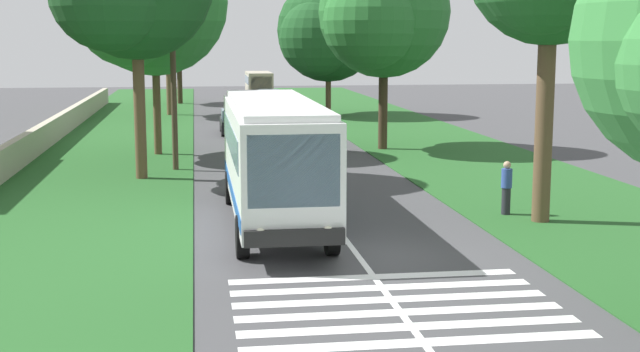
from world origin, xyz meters
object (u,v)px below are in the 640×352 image
(trailing_car_2, at_px, (282,108))
(roadside_tree_left_1, at_px, (165,4))
(roadside_tree_left_2, at_px, (177,37))
(roadside_tree_right_0, at_px, (325,33))
(trailing_car_1, at_px, (236,122))
(roadside_tree_left_3, at_px, (149,6))
(coach_bus, at_px, (273,153))
(pedestrian, at_px, (506,187))
(roadside_tree_right_3, at_px, (380,16))
(trailing_car_0, at_px, (303,131))
(trailing_minibus_0, at_px, (259,83))
(utility_pole, at_px, (173,71))
(trailing_car_3, at_px, (269,99))

(trailing_car_2, relative_size, roadside_tree_left_1, 0.37)
(roadside_tree_left_2, distance_m, roadside_tree_right_0, 16.96)
(trailing_car_1, bearing_deg, roadside_tree_left_3, 153.96)
(trailing_car_2, height_order, roadside_tree_left_1, roadside_tree_left_1)
(coach_bus, relative_size, pedestrian, 6.60)
(roadside_tree_right_0, relative_size, roadside_tree_right_3, 0.97)
(roadside_tree_left_2, bearing_deg, roadside_tree_left_1, 176.74)
(trailing_car_2, height_order, roadside_tree_right_3, roadside_tree_right_3)
(roadside_tree_left_3, bearing_deg, trailing_car_0, -64.98)
(roadside_tree_left_3, bearing_deg, pedestrian, -143.96)
(trailing_car_2, relative_size, roadside_tree_left_2, 0.52)
(trailing_car_1, relative_size, trailing_minibus_0, 0.72)
(trailing_car_1, distance_m, roadside_tree_left_2, 24.88)
(trailing_car_0, relative_size, trailing_car_1, 1.00)
(roadside_tree_right_0, height_order, pedestrian, roadside_tree_right_0)
(trailing_minibus_0, height_order, roadside_tree_left_1, roadside_tree_left_1)
(trailing_car_2, bearing_deg, trailing_car_0, 178.70)
(roadside_tree_right_3, bearing_deg, trailing_car_0, 48.59)
(trailing_minibus_0, height_order, utility_pole, utility_pole)
(trailing_car_2, relative_size, utility_pole, 0.54)
(trailing_minibus_0, relative_size, roadside_tree_right_0, 0.62)
(trailing_car_2, relative_size, roadside_tree_right_0, 0.44)
(roadside_tree_right_3, bearing_deg, coach_bus, 158.06)
(roadside_tree_left_3, bearing_deg, trailing_minibus_0, -12.11)
(roadside_tree_right_0, distance_m, roadside_tree_right_3, 19.23)
(trailing_car_3, bearing_deg, trailing_car_2, -179.63)
(trailing_car_3, relative_size, roadside_tree_left_3, 0.41)
(trailing_car_1, distance_m, roadside_tree_left_3, 11.79)
(trailing_car_0, distance_m, trailing_minibus_0, 32.23)
(roadside_tree_left_2, relative_size, utility_pole, 1.04)
(trailing_car_2, bearing_deg, roadside_tree_left_1, 68.00)
(trailing_minibus_0, relative_size, utility_pole, 0.75)
(roadside_tree_left_3, bearing_deg, trailing_car_3, -15.73)
(trailing_car_3, relative_size, pedestrian, 2.54)
(roadside_tree_left_1, relative_size, utility_pole, 1.48)
(roadside_tree_right_3, bearing_deg, pedestrian, -178.01)
(trailing_car_3, relative_size, roadside_tree_right_0, 0.44)
(trailing_car_1, xyz_separation_m, roadside_tree_left_1, (13.00, 4.31, 7.21))
(trailing_car_1, relative_size, utility_pole, 0.54)
(trailing_car_0, height_order, utility_pole, utility_pole)
(roadside_tree_left_1, distance_m, roadside_tree_left_3, 21.95)
(trailing_car_0, height_order, roadside_tree_left_3, roadside_tree_left_3)
(trailing_car_3, distance_m, trailing_minibus_0, 7.64)
(roadside_tree_left_1, bearing_deg, roadside_tree_right_3, -152.70)
(trailing_minibus_0, xyz_separation_m, roadside_tree_right_3, (-35.24, -3.40, 5.07))
(roadside_tree_left_2, distance_m, utility_pole, 38.04)
(trailing_car_0, distance_m, roadside_tree_right_0, 17.38)
(trailing_car_3, xyz_separation_m, roadside_tree_left_2, (4.84, 7.26, 4.89))
(trailing_car_0, relative_size, trailing_minibus_0, 0.72)
(trailing_car_1, distance_m, trailing_car_3, 19.61)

